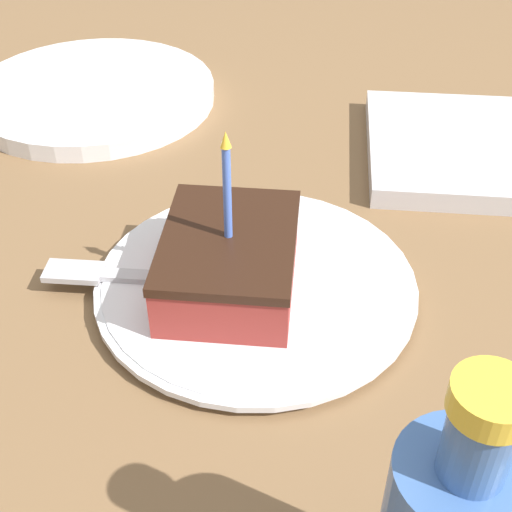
{
  "coord_description": "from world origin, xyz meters",
  "views": [
    {
      "loc": [
        -0.06,
        0.4,
        0.37
      ],
      "look_at": [
        -0.02,
        -0.01,
        0.04
      ],
      "focal_mm": 50.0,
      "sensor_mm": 36.0,
      "label": 1
    }
  ],
  "objects_px": {
    "plate": "(256,285)",
    "side_plate": "(93,93)",
    "fork": "(149,275)",
    "cake_slice": "(231,262)"
  },
  "relations": [
    {
      "from": "plate",
      "to": "fork",
      "type": "height_order",
      "value": "fork"
    },
    {
      "from": "plate",
      "to": "cake_slice",
      "type": "xyz_separation_m",
      "value": [
        0.02,
        0.01,
        0.03
      ]
    },
    {
      "from": "fork",
      "to": "side_plate",
      "type": "height_order",
      "value": "same"
    },
    {
      "from": "cake_slice",
      "to": "side_plate",
      "type": "xyz_separation_m",
      "value": [
        0.2,
        -0.31,
        -0.03
      ]
    },
    {
      "from": "plate",
      "to": "fork",
      "type": "distance_m",
      "value": 0.08
    },
    {
      "from": "plate",
      "to": "side_plate",
      "type": "relative_size",
      "value": 0.91
    },
    {
      "from": "side_plate",
      "to": "fork",
      "type": "bearing_deg",
      "value": 113.11
    },
    {
      "from": "plate",
      "to": "cake_slice",
      "type": "distance_m",
      "value": 0.04
    },
    {
      "from": "cake_slice",
      "to": "fork",
      "type": "distance_m",
      "value": 0.07
    },
    {
      "from": "plate",
      "to": "fork",
      "type": "xyz_separation_m",
      "value": [
        0.08,
        0.01,
        0.01
      ]
    }
  ]
}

